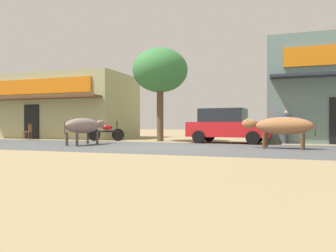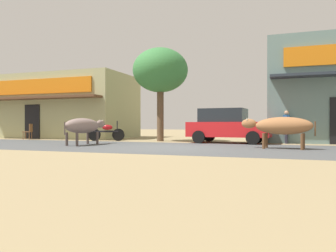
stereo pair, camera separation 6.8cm
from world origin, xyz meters
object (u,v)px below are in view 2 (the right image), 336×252
at_px(cow_near_brown, 84,126).
at_px(cow_far_dark, 282,126).
at_px(pedestrian_by_shop, 287,124).
at_px(roadside_tree, 160,71).
at_px(cafe_chair_near_tree, 29,131).
at_px(parked_motorcycle, 107,132).
at_px(parked_hatchback_car, 227,125).

distance_m(cow_near_brown, cow_far_dark, 8.09).
bearing_deg(cow_far_dark, pedestrian_by_shop, 86.37).
xyz_separation_m(roadside_tree, cafe_chair_near_tree, (-7.96, -0.80, -3.20)).
distance_m(parked_motorcycle, cafe_chair_near_tree, 5.20).
bearing_deg(cafe_chair_near_tree, cow_near_brown, -28.75).
bearing_deg(pedestrian_by_shop, cafe_chair_near_tree, -177.22).
relative_size(roadside_tree, parked_motorcycle, 2.63).
height_order(parked_hatchback_car, cow_far_dark, parked_hatchback_car).
distance_m(parked_motorcycle, pedestrian_by_shop, 9.08).
height_order(parked_motorcycle, cafe_chair_near_tree, parked_motorcycle).
bearing_deg(cow_near_brown, pedestrian_by_shop, 25.46).
distance_m(parked_motorcycle, cow_near_brown, 3.38).
bearing_deg(parked_hatchback_car, pedestrian_by_shop, 8.32).
bearing_deg(cow_far_dark, parked_hatchback_car, 128.55).
distance_m(roadside_tree, parked_motorcycle, 4.32).
xyz_separation_m(parked_hatchback_car, cow_far_dark, (2.45, -3.07, -0.01)).
height_order(parked_hatchback_car, cow_near_brown, parked_hatchback_car).
xyz_separation_m(roadside_tree, pedestrian_by_shop, (6.28, -0.11, -2.83)).
relative_size(pedestrian_by_shop, cafe_chair_near_tree, 1.66).
bearing_deg(parked_motorcycle, roadside_tree, 15.77).
relative_size(roadside_tree, cow_far_dark, 1.89).
xyz_separation_m(parked_motorcycle, cafe_chair_near_tree, (-5.20, -0.02, 0.03)).
bearing_deg(cow_far_dark, cafe_chair_near_tree, 168.82).
distance_m(roadside_tree, pedestrian_by_shop, 6.89).
bearing_deg(cow_near_brown, parked_motorcycle, 102.81).
distance_m(roadside_tree, cafe_chair_near_tree, 8.62).
xyz_separation_m(parked_motorcycle, pedestrian_by_shop, (9.04, 0.67, 0.41)).
relative_size(parked_motorcycle, cow_near_brown, 0.67).
bearing_deg(parked_motorcycle, cow_far_dark, -17.54).
height_order(roadside_tree, pedestrian_by_shop, roadside_tree).
bearing_deg(parked_hatchback_car, cow_far_dark, -51.45).
height_order(cow_near_brown, cow_far_dark, cow_far_dark).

